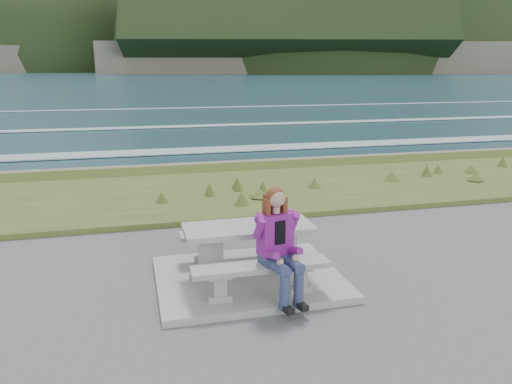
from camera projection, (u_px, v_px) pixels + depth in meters
concrete_slab at (249, 278)px, 7.16m from camera, size 2.60×2.10×0.10m
picnic_table at (249, 237)px, 7.00m from camera, size 1.80×0.75×0.75m
bench_landward at (261, 271)px, 6.40m from camera, size 1.80×0.35×0.45m
bench_seaward at (238, 236)px, 7.72m from camera, size 1.80×0.35×0.45m
grass_verge at (200, 196)px, 11.87m from camera, size 160.00×4.50×0.22m
shore_drop at (186, 172)px, 14.59m from camera, size 160.00×0.80×2.20m
ocean at (156, 144)px, 31.17m from camera, size 1600.00×1600.00×0.09m
headland_range at (358, 57)px, 424.19m from camera, size 729.83×363.95×207.42m
seated_woman at (281, 260)px, 6.28m from camera, size 0.56×0.80×1.45m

